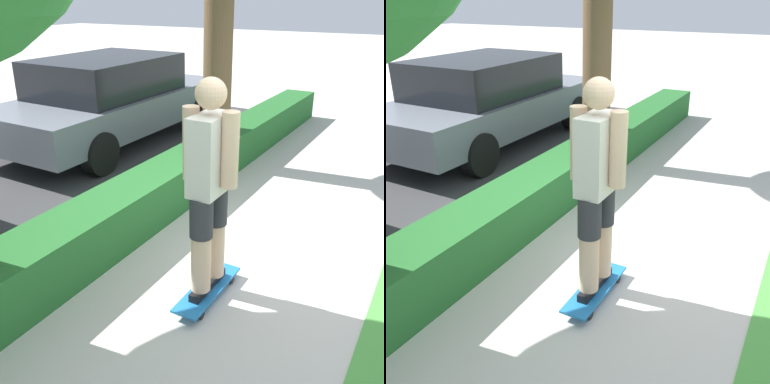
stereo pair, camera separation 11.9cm
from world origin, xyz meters
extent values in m
plane|color=#BCB7AD|center=(0.00, 0.00, 0.00)|extent=(60.00, 60.00, 0.00)
cube|color=#236028|center=(0.00, 1.60, 0.27)|extent=(12.53, 0.60, 0.55)
cube|color=#1E6BAD|center=(-0.49, 0.27, 0.09)|extent=(0.86, 0.24, 0.02)
cylinder|color=black|center=(-0.20, 0.18, 0.04)|extent=(0.08, 0.04, 0.08)
cylinder|color=black|center=(-0.20, 0.36, 0.04)|extent=(0.08, 0.04, 0.08)
cylinder|color=black|center=(-0.78, 0.18, 0.04)|extent=(0.08, 0.04, 0.08)
cylinder|color=black|center=(-0.78, 0.36, 0.04)|extent=(0.08, 0.04, 0.08)
cube|color=black|center=(-0.62, 0.27, 0.13)|extent=(0.26, 0.09, 0.07)
cylinder|color=beige|center=(-0.62, 0.27, 0.59)|extent=(0.17, 0.17, 0.85)
cylinder|color=#2D2D33|center=(-0.62, 0.27, 0.84)|extent=(0.19, 0.19, 0.34)
cube|color=black|center=(-0.36, 0.27, 0.13)|extent=(0.26, 0.09, 0.07)
cylinder|color=beige|center=(-0.36, 0.27, 0.59)|extent=(0.17, 0.17, 0.85)
cylinder|color=#2D2D33|center=(-0.36, 0.27, 0.84)|extent=(0.19, 0.19, 0.34)
cube|color=silver|center=(-0.49, 0.27, 1.33)|extent=(0.41, 0.22, 0.63)
cylinder|color=beige|center=(-0.49, 0.10, 1.39)|extent=(0.13, 0.13, 0.59)
cylinder|color=beige|center=(-0.49, 0.44, 1.39)|extent=(0.13, 0.13, 0.59)
sphere|color=beige|center=(-0.49, 0.27, 1.80)|extent=(0.24, 0.24, 0.24)
cylinder|color=brown|center=(2.63, 1.80, 1.64)|extent=(0.42, 0.42, 3.28)
cube|color=slate|center=(2.76, 3.92, 0.60)|extent=(4.63, 1.97, 0.56)
cube|color=black|center=(2.62, 3.92, 1.19)|extent=(2.42, 1.72, 0.61)
cylinder|color=black|center=(4.19, 3.04, 0.32)|extent=(0.65, 0.23, 0.65)
cylinder|color=black|center=(4.19, 4.81, 0.32)|extent=(0.65, 0.23, 0.65)
cylinder|color=black|center=(1.33, 3.04, 0.32)|extent=(0.65, 0.23, 0.65)
cylinder|color=black|center=(1.33, 4.81, 0.32)|extent=(0.65, 0.23, 0.65)
camera|label=1|loc=(-3.39, -1.24, 2.46)|focal=42.00mm
camera|label=2|loc=(-3.45, -1.14, 2.46)|focal=42.00mm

